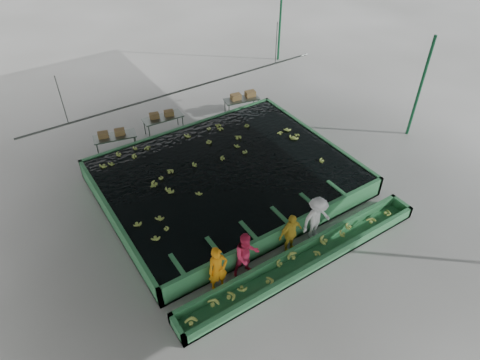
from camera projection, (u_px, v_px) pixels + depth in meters
ground at (247, 206)px, 17.34m from camera, size 80.00×80.00×0.00m
shed_roof at (248, 95)px, 14.17m from camera, size 20.00×22.00×0.04m
shed_posts at (247, 156)px, 15.76m from camera, size 20.00×22.00×5.00m
flotation_tank at (227, 177)px, 18.03m from camera, size 10.00×8.00×0.90m
tank_water at (227, 170)px, 17.77m from camera, size 9.70×7.70×0.00m
sorting_trough at (305, 259)px, 14.86m from camera, size 10.00×1.00×0.50m
cableway_rail at (184, 90)px, 18.67m from camera, size 0.08×0.08×14.00m
rail_hanger_left at (62, 101)px, 15.91m from camera, size 0.04×0.04×2.00m
rail_hanger_right at (276, 43)px, 20.15m from camera, size 0.04×0.04×2.00m
worker_a at (218, 269)px, 13.68m from camera, size 0.72×0.52×1.84m
worker_b at (246, 255)px, 14.15m from camera, size 1.04×0.90×1.83m
worker_c at (290, 234)px, 14.97m from camera, size 1.02×0.46×1.72m
worker_d at (317, 219)px, 15.42m from camera, size 1.23×0.72×1.89m
packing_table_left at (116, 144)px, 19.98m from camera, size 2.05×1.18×0.88m
packing_table_mid at (164, 125)px, 21.24m from camera, size 2.00×0.90×0.89m
packing_table_right at (242, 106)px, 22.76m from camera, size 1.95×1.09×0.83m
box_stack_left at (112, 136)px, 19.71m from camera, size 1.26×0.63×0.26m
box_stack_mid at (162, 117)px, 20.99m from camera, size 1.22×0.58×0.25m
box_stack_right at (243, 98)px, 22.58m from camera, size 1.40×0.59×0.29m
floating_bananas at (217, 160)px, 18.29m from camera, size 9.06×6.18×0.12m
trough_bananas at (305, 256)px, 14.77m from camera, size 9.26×0.62×0.12m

